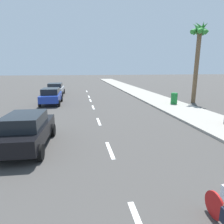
% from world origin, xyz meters
% --- Properties ---
extents(ground_plane, '(160.00, 160.00, 0.00)m').
position_xyz_m(ground_plane, '(0.00, 20.00, 0.00)').
color(ground_plane, '#423F3D').
extents(sidewalk_strip, '(3.60, 80.00, 0.14)m').
position_xyz_m(sidewalk_strip, '(7.24, 22.00, 0.07)').
color(sidewalk_strip, '#9E998E').
rests_on(sidewalk_strip, ground).
extents(lane_stripe_2, '(0.16, 1.80, 0.01)m').
position_xyz_m(lane_stripe_2, '(0.00, 9.60, 0.00)').
color(lane_stripe_2, white).
rests_on(lane_stripe_2, ground).
extents(lane_stripe_3, '(0.16, 1.80, 0.01)m').
position_xyz_m(lane_stripe_3, '(0.00, 14.18, 0.00)').
color(lane_stripe_3, white).
rests_on(lane_stripe_3, ground).
extents(lane_stripe_4, '(0.16, 1.80, 0.01)m').
position_xyz_m(lane_stripe_4, '(0.00, 18.95, 0.00)').
color(lane_stripe_4, white).
rests_on(lane_stripe_4, ground).
extents(lane_stripe_5, '(0.16, 1.80, 0.01)m').
position_xyz_m(lane_stripe_5, '(0.00, 22.82, 0.00)').
color(lane_stripe_5, white).
rests_on(lane_stripe_5, ground).
extents(lane_stripe_6, '(0.16, 1.80, 0.01)m').
position_xyz_m(lane_stripe_6, '(0.00, 25.65, 0.00)').
color(lane_stripe_6, white).
rests_on(lane_stripe_6, ground).
extents(lane_stripe_7, '(0.16, 1.80, 0.01)m').
position_xyz_m(lane_stripe_7, '(0.00, 31.34, 0.00)').
color(lane_stripe_7, white).
rests_on(lane_stripe_7, ground).
extents(parked_car_black, '(2.04, 4.11, 1.57)m').
position_xyz_m(parked_car_black, '(-3.56, 10.50, 0.84)').
color(parked_car_black, black).
rests_on(parked_car_black, ground).
extents(parked_car_blue, '(1.92, 4.11, 1.57)m').
position_xyz_m(parked_car_blue, '(-3.91, 21.27, 0.84)').
color(parked_car_blue, '#1E389E').
rests_on(parked_car_blue, ground).
extents(parked_car_silver, '(2.06, 4.42, 1.57)m').
position_xyz_m(parked_car_silver, '(-4.18, 27.83, 0.84)').
color(parked_car_silver, '#B7BABF').
rests_on(parked_car_silver, ground).
extents(palm_tree_mid, '(1.86, 1.89, 7.91)m').
position_xyz_m(palm_tree_mid, '(10.34, 19.61, 5.89)').
color(palm_tree_mid, brown).
rests_on(palm_tree_mid, ground).
extents(trash_bin_far, '(0.60, 0.60, 1.05)m').
position_xyz_m(trash_bin_far, '(7.66, 18.58, 0.66)').
color(trash_bin_far, '#19722D').
rests_on(trash_bin_far, sidewalk_strip).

